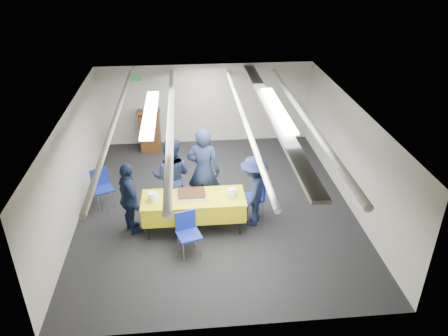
{
  "coord_description": "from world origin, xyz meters",
  "views": [
    {
      "loc": [
        -0.6,
        -8.32,
        5.45
      ],
      "look_at": [
        0.17,
        -0.2,
        1.05
      ],
      "focal_mm": 35.0,
      "sensor_mm": 36.0,
      "label": 1
    }
  ],
  "objects": [
    {
      "name": "chair_near",
      "position": [
        -0.66,
        -1.59,
        0.53
      ],
      "size": [
        0.52,
        0.52,
        0.87
      ],
      "color": "gray",
      "rests_on": "ground"
    },
    {
      "name": "chair_left",
      "position": [
        -2.53,
        0.26,
        0.53
      ],
      "size": [
        0.55,
        0.55,
        0.87
      ],
      "color": "gray",
      "rests_on": "ground"
    },
    {
      "name": "plate_stack_left",
      "position": [
        -1.3,
        -0.91,
        0.85
      ],
      "size": [
        0.23,
        0.23,
        0.18
      ],
      "color": "white",
      "rests_on": "serving_table"
    },
    {
      "name": "sheet_cake",
      "position": [
        -0.54,
        -0.82,
        0.82
      ],
      "size": [
        0.57,
        0.44,
        0.1
      ],
      "color": "white",
      "rests_on": "serving_table"
    },
    {
      "name": "room_shell",
      "position": [
        0.09,
        0.41,
        1.81
      ],
      "size": [
        6.0,
        7.0,
        2.3
      ],
      "color": "beige",
      "rests_on": "ground"
    },
    {
      "name": "sailor_a",
      "position": [
        -0.26,
        -0.17,
        0.98
      ],
      "size": [
        0.82,
        0.65,
        1.96
      ],
      "primitive_type": "imported",
      "rotation": [
        0.0,
        0.0,
        2.86
      ],
      "color": "black",
      "rests_on": "ground"
    },
    {
      "name": "chair_right",
      "position": [
        0.85,
        -0.47,
        0.53
      ],
      "size": [
        0.48,
        0.48,
        0.87
      ],
      "color": "gray",
      "rests_on": "ground"
    },
    {
      "name": "ground",
      "position": [
        0.0,
        0.0,
        0.0
      ],
      "size": [
        7.0,
        7.0,
        0.0
      ],
      "primitive_type": "plane",
      "color": "black",
      "rests_on": "ground"
    },
    {
      "name": "plate_stack_right",
      "position": [
        0.26,
        -0.91,
        0.85
      ],
      "size": [
        0.21,
        0.21,
        0.18
      ],
      "color": "white",
      "rests_on": "serving_table"
    },
    {
      "name": "sailor_c",
      "position": [
        -1.78,
        -0.82,
        0.78
      ],
      "size": [
        0.75,
        0.99,
        1.56
      ],
      "primitive_type": "imported",
      "rotation": [
        0.0,
        0.0,
        2.03
      ],
      "color": "black",
      "rests_on": "ground"
    },
    {
      "name": "sailor_d",
      "position": [
        0.72,
        -0.75,
        0.78
      ],
      "size": [
        0.94,
        1.15,
        1.55
      ],
      "primitive_type": "imported",
      "rotation": [
        0.0,
        0.0,
        -2.0
      ],
      "color": "black",
      "rests_on": "ground"
    },
    {
      "name": "sailor_b",
      "position": [
        -0.95,
        -0.17,
        0.88
      ],
      "size": [
        0.97,
        0.82,
        1.76
      ],
      "primitive_type": "imported",
      "rotation": [
        0.0,
        0.0,
        2.95
      ],
      "color": "black",
      "rests_on": "ground"
    },
    {
      "name": "podium",
      "position": [
        -1.6,
        3.05,
        0.61
      ],
      "size": [
        0.62,
        0.53,
        1.25
      ],
      "color": "#5C3417",
      "rests_on": "ground"
    },
    {
      "name": "serving_table",
      "position": [
        -0.51,
        -0.86,
        0.56
      ],
      "size": [
        2.08,
        0.81,
        0.77
      ],
      "color": "black",
      "rests_on": "ground"
    }
  ]
}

